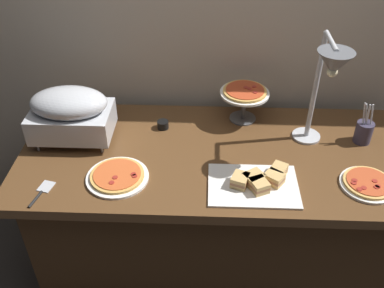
{
  "coord_description": "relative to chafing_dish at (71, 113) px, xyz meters",
  "views": [
    {
      "loc": [
        -0.05,
        -1.65,
        2.06
      ],
      "look_at": [
        -0.12,
        0.0,
        0.81
      ],
      "focal_mm": 40.69,
      "sensor_mm": 36.0,
      "label": 1
    }
  ],
  "objects": [
    {
      "name": "ground_plane",
      "position": [
        0.71,
        -0.09,
        -0.92
      ],
      "size": [
        8.0,
        8.0,
        0.0
      ],
      "primitive_type": "plane",
      "color": "#38332D"
    },
    {
      "name": "back_wall",
      "position": [
        0.71,
        0.41,
        0.28
      ],
      "size": [
        4.4,
        0.04,
        2.4
      ],
      "primitive_type": "cube",
      "color": "#B7A893",
      "rests_on": "ground_plane"
    },
    {
      "name": "buffet_table",
      "position": [
        0.71,
        -0.09,
        -0.53
      ],
      "size": [
        1.9,
        0.84,
        0.76
      ],
      "color": "brown",
      "rests_on": "ground_plane"
    },
    {
      "name": "chafing_dish",
      "position": [
        0.0,
        0.0,
        0.0
      ],
      "size": [
        0.39,
        0.26,
        0.28
      ],
      "color": "#B7BABF",
      "rests_on": "buffet_table"
    },
    {
      "name": "heat_lamp",
      "position": [
        1.16,
        -0.09,
        0.29
      ],
      "size": [
        0.15,
        0.34,
        0.57
      ],
      "color": "#B7BABF",
      "rests_on": "buffet_table"
    },
    {
      "name": "pizza_plate_front",
      "position": [
        0.26,
        -0.29,
        -0.14
      ],
      "size": [
        0.28,
        0.28,
        0.03
      ],
      "color": "white",
      "rests_on": "buffet_table"
    },
    {
      "name": "pizza_plate_center",
      "position": [
        1.37,
        -0.3,
        -0.14
      ],
      "size": [
        0.24,
        0.24,
        0.03
      ],
      "color": "white",
      "rests_on": "buffet_table"
    },
    {
      "name": "pizza_plate_raised_stand",
      "position": [
        0.85,
        0.21,
        -0.01
      ],
      "size": [
        0.25,
        0.25,
        0.18
      ],
      "color": "#595B60",
      "rests_on": "buffet_table"
    },
    {
      "name": "sandwich_platter",
      "position": [
        0.89,
        -0.31,
        -0.13
      ],
      "size": [
        0.39,
        0.28,
        0.06
      ],
      "color": "white",
      "rests_on": "buffet_table"
    },
    {
      "name": "sauce_cup_near",
      "position": [
        0.43,
        0.11,
        -0.13
      ],
      "size": [
        0.06,
        0.06,
        0.04
      ],
      "color": "black",
      "rests_on": "buffet_table"
    },
    {
      "name": "utensil_holder",
      "position": [
        1.43,
        0.03,
        -0.1
      ],
      "size": [
        0.08,
        0.08,
        0.22
      ],
      "color": "#383347",
      "rests_on": "buffet_table"
    },
    {
      "name": "serving_spatula",
      "position": [
        -0.05,
        -0.4,
        -0.15
      ],
      "size": [
        0.07,
        0.17,
        0.01
      ],
      "color": "#B7BABF",
      "rests_on": "buffet_table"
    }
  ]
}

